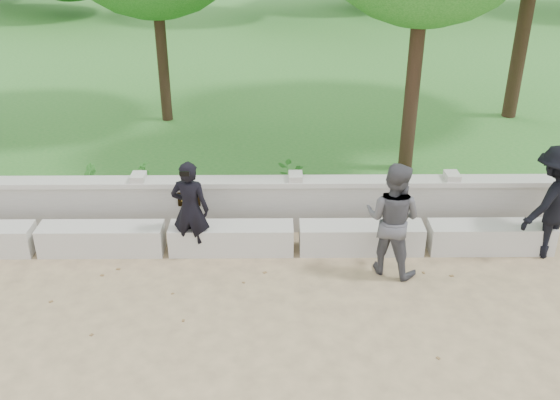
{
  "coord_description": "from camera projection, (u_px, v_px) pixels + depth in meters",
  "views": [
    {
      "loc": [
        1.67,
        -6.42,
        5.06
      ],
      "look_at": [
        1.75,
        1.95,
        0.86
      ],
      "focal_mm": 40.0,
      "sensor_mm": 36.0,
      "label": 1
    }
  ],
  "objects": [
    {
      "name": "shrub_b",
      "position": [
        90.0,
        182.0,
        10.69
      ],
      "size": [
        0.36,
        0.4,
        0.6
      ],
      "primitive_type": "imported",
      "rotation": [
        0.0,
        0.0,
        1.9
      ],
      "color": "#36862D",
      "rests_on": "lawn"
    },
    {
      "name": "shrub_d",
      "position": [
        144.0,
        176.0,
        10.96
      ],
      "size": [
        0.33,
        0.36,
        0.56
      ],
      "primitive_type": "imported",
      "rotation": [
        0.0,
        0.0,
        4.9
      ],
      "color": "#36862D",
      "rests_on": "lawn"
    },
    {
      "name": "man_main",
      "position": [
        190.0,
        210.0,
        9.26
      ],
      "size": [
        0.62,
        0.56,
        1.55
      ],
      "color": "black",
      "rests_on": "ground"
    },
    {
      "name": "shrub_c",
      "position": [
        295.0,
        180.0,
        10.71
      ],
      "size": [
        0.73,
        0.72,
        0.62
      ],
      "primitive_type": "imported",
      "rotation": [
        0.0,
        0.0,
        3.78
      ],
      "color": "#36862D",
      "rests_on": "lawn"
    },
    {
      "name": "parapet_wall",
      "position": [
        172.0,
        204.0,
        10.11
      ],
      "size": [
        12.5,
        0.35,
        0.9
      ],
      "color": "#B4B2AA",
      "rests_on": "ground"
    },
    {
      "name": "lawn",
      "position": [
        224.0,
        56.0,
        20.45
      ],
      "size": [
        40.0,
        22.0,
        0.25
      ],
      "primitive_type": "cube",
      "color": "#266B24",
      "rests_on": "ground"
    },
    {
      "name": "visitor_left",
      "position": [
        393.0,
        219.0,
        8.84
      ],
      "size": [
        1.04,
        0.98,
        1.71
      ],
      "color": "#46464C",
      "rests_on": "ground"
    },
    {
      "name": "ground",
      "position": [
        145.0,
        328.0,
        8.0
      ],
      "size": [
        80.0,
        80.0,
        0.0
      ],
      "primitive_type": "plane",
      "color": "tan",
      "rests_on": "ground"
    },
    {
      "name": "visitor_mid",
      "position": [
        553.0,
        202.0,
        9.26
      ],
      "size": [
        1.31,
        1.17,
        1.77
      ],
      "color": "black",
      "rests_on": "ground"
    },
    {
      "name": "concrete_bench",
      "position": [
        167.0,
        239.0,
        9.6
      ],
      "size": [
        11.9,
        0.45,
        0.45
      ],
      "color": "beige",
      "rests_on": "ground"
    }
  ]
}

